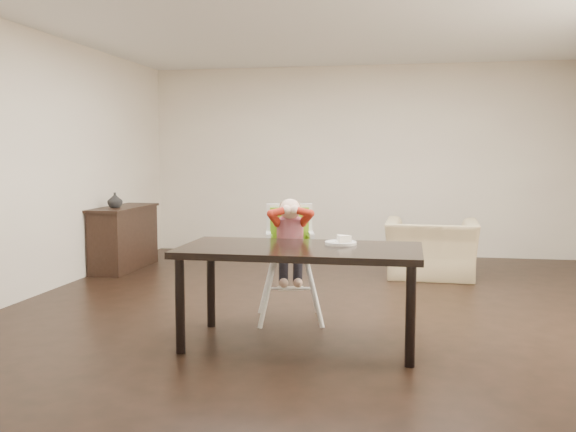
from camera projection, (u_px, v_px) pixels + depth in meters
name	position (u px, v px, depth m)	size (l,w,h in m)	color
ground	(325.00, 311.00, 5.90)	(7.00, 7.00, 0.00)	black
room_walls	(326.00, 108.00, 5.72)	(6.02, 7.02, 2.71)	beige
dining_table	(300.00, 257.00, 4.82)	(1.80, 0.90, 0.75)	black
high_chair	(290.00, 235.00, 5.55)	(0.53, 0.53, 1.06)	white
plate	(341.00, 241.00, 4.93)	(0.31, 0.31, 0.07)	white
armchair	(431.00, 239.00, 7.50)	(1.04, 0.67, 0.91)	tan
sideboard	(124.00, 238.00, 8.07)	(0.44, 1.26, 0.79)	black
vase	(115.00, 201.00, 7.80)	(0.18, 0.19, 0.18)	#99999E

